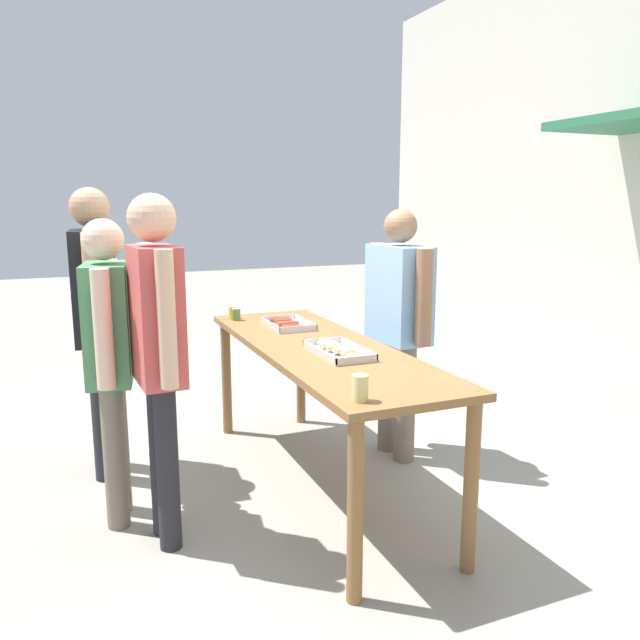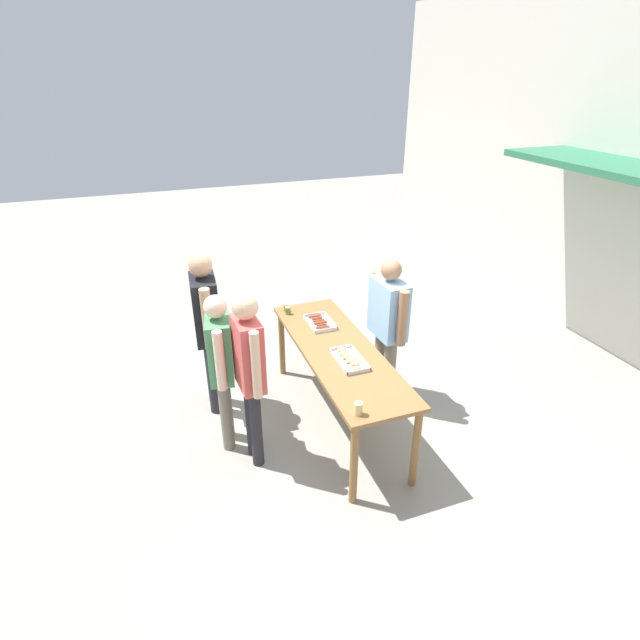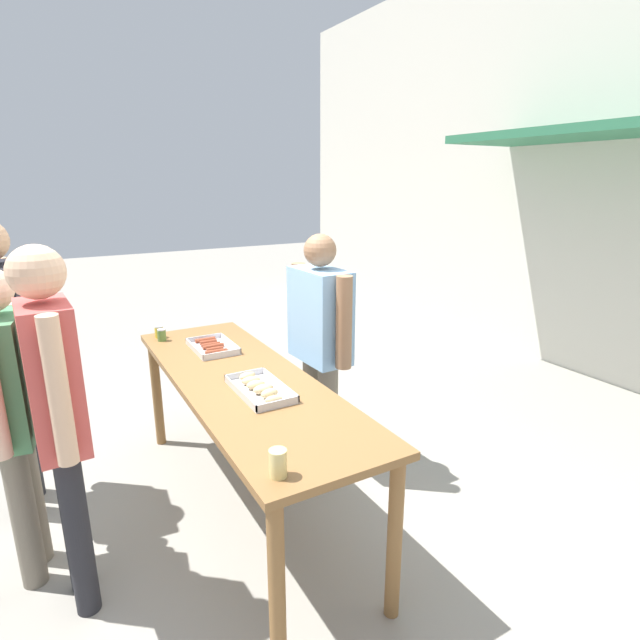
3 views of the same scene
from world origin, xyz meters
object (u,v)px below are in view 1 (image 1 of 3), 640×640
(food_tray_buns, at_px, (338,350))
(person_server_behind_table, at_px, (398,314))
(food_tray_sausages, at_px, (288,325))
(person_customer_waiting_in_line, at_px, (110,346))
(condiment_jar_ketchup, at_px, (236,314))
(beer_cup, at_px, (360,388))
(condiment_jar_mustard, at_px, (233,312))
(person_customer_holding_hotdog, at_px, (96,309))
(person_customer_with_cup, at_px, (158,337))

(food_tray_buns, distance_m, person_server_behind_table, 0.82)
(food_tray_sausages, bearing_deg, person_customer_waiting_in_line, -65.84)
(condiment_jar_ketchup, distance_m, beer_cup, 1.96)
(condiment_jar_mustard, relative_size, person_customer_holding_hotdog, 0.05)
(person_customer_waiting_in_line, bearing_deg, beer_cup, -130.24)
(beer_cup, bearing_deg, food_tray_buns, 162.02)
(condiment_jar_mustard, bearing_deg, person_customer_holding_hotdog, -71.55)
(condiment_jar_ketchup, distance_m, person_customer_with_cup, 1.41)
(food_tray_sausages, height_order, person_customer_holding_hotdog, person_customer_holding_hotdog)
(condiment_jar_mustard, height_order, person_customer_waiting_in_line, person_customer_waiting_in_line)
(condiment_jar_mustard, relative_size, person_customer_waiting_in_line, 0.05)
(person_server_behind_table, bearing_deg, food_tray_buns, -56.11)
(condiment_jar_ketchup, bearing_deg, beer_cup, 0.17)
(condiment_jar_ketchup, distance_m, person_server_behind_table, 1.15)
(beer_cup, relative_size, person_customer_with_cup, 0.07)
(condiment_jar_ketchup, distance_m, person_customer_waiting_in_line, 1.27)
(condiment_jar_mustard, relative_size, person_customer_with_cup, 0.05)
(condiment_jar_mustard, xyz_separation_m, person_customer_holding_hotdog, (0.31, -0.94, 0.14))
(condiment_jar_mustard, distance_m, person_customer_waiting_in_line, 1.33)
(food_tray_sausages, height_order, person_customer_with_cup, person_customer_with_cup)
(food_tray_buns, height_order, person_customer_with_cup, person_customer_with_cup)
(condiment_jar_mustard, height_order, condiment_jar_ketchup, same)
(condiment_jar_mustard, height_order, person_server_behind_table, person_server_behind_table)
(food_tray_buns, xyz_separation_m, person_customer_with_cup, (0.03, -0.97, 0.16))
(condiment_jar_ketchup, bearing_deg, person_server_behind_table, 52.62)
(condiment_jar_ketchup, xyz_separation_m, person_customer_waiting_in_line, (0.88, -0.91, 0.05))
(food_tray_buns, bearing_deg, person_customer_with_cup, -88.51)
(food_tray_sausages, bearing_deg, beer_cup, -8.97)
(beer_cup, xyz_separation_m, person_customer_waiting_in_line, (-1.08, -0.92, 0.03))
(beer_cup, relative_size, person_customer_waiting_in_line, 0.07)
(condiment_jar_mustard, relative_size, beer_cup, 0.76)
(condiment_jar_ketchup, xyz_separation_m, person_customer_with_cup, (1.21, -0.71, 0.14))
(person_customer_with_cup, relative_size, person_customer_waiting_in_line, 1.08)
(person_customer_with_cup, bearing_deg, beer_cup, -139.69)
(person_customer_waiting_in_line, bearing_deg, food_tray_sausages, -56.55)
(food_tray_sausages, xyz_separation_m, person_customer_holding_hotdog, (-0.13, -1.19, 0.17))
(condiment_jar_mustard, xyz_separation_m, person_customer_with_cup, (1.29, -0.71, 0.14))
(person_customer_with_cup, xyz_separation_m, person_customer_waiting_in_line, (-0.32, -0.20, -0.09))
(person_server_behind_table, height_order, person_customer_with_cup, person_customer_with_cup)
(food_tray_sausages, distance_m, beer_cup, 1.63)
(food_tray_buns, relative_size, person_customer_holding_hotdog, 0.26)
(food_tray_sausages, relative_size, person_customer_waiting_in_line, 0.25)
(beer_cup, distance_m, person_customer_with_cup, 1.05)
(person_customer_holding_hotdog, bearing_deg, person_server_behind_table, -100.12)
(food_tray_buns, height_order, person_customer_holding_hotdog, person_customer_holding_hotdog)
(food_tray_sausages, distance_m, food_tray_buns, 0.83)
(beer_cup, bearing_deg, person_customer_waiting_in_line, -139.53)
(person_server_behind_table, relative_size, person_customer_with_cup, 0.95)
(condiment_jar_mustard, distance_m, person_server_behind_table, 1.20)
(person_customer_waiting_in_line, bearing_deg, food_tray_buns, -95.04)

